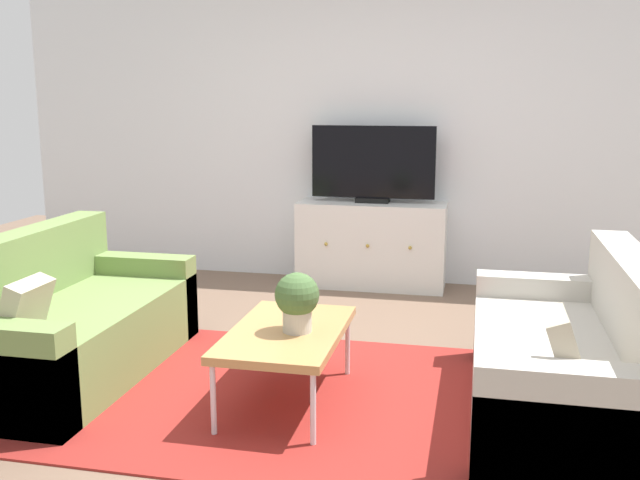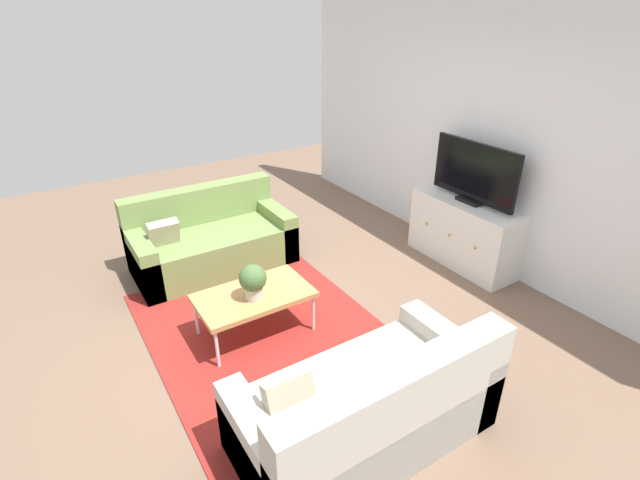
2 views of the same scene
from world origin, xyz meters
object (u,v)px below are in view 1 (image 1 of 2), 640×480
at_px(flat_screen_tv, 373,164).
at_px(couch_right_side, 578,367).
at_px(tv_console, 372,245).
at_px(couch_left_side, 61,328).
at_px(coffee_table, 287,335).
at_px(potted_plant, 297,299).

bearing_deg(flat_screen_tv, couch_right_side, -59.84).
bearing_deg(flat_screen_tv, tv_console, -90.00).
distance_m(couch_left_side, tv_console, 2.80).
bearing_deg(tv_console, couch_right_side, -59.63).
distance_m(couch_left_side, coffee_table, 1.41).
height_order(couch_right_side, coffee_table, couch_right_side).
xyz_separation_m(couch_left_side, flat_screen_tv, (1.48, 2.39, 0.77)).
relative_size(couch_left_side, coffee_table, 1.73).
xyz_separation_m(couch_left_side, couch_right_side, (2.87, 0.00, 0.00)).
bearing_deg(couch_left_side, couch_right_side, 0.00).
height_order(couch_left_side, coffee_table, couch_left_side).
height_order(couch_right_side, flat_screen_tv, flat_screen_tv).
relative_size(couch_left_side, tv_console, 1.35).
distance_m(potted_plant, flat_screen_tv, 2.58).
bearing_deg(tv_console, coffee_table, -91.79).
relative_size(couch_left_side, couch_right_side, 1.00).
distance_m(coffee_table, tv_console, 2.50).
relative_size(couch_right_side, coffee_table, 1.73).
relative_size(couch_left_side, flat_screen_tv, 1.62).
height_order(coffee_table, flat_screen_tv, flat_screen_tv).
height_order(coffee_table, tv_console, tv_console).
distance_m(coffee_table, flat_screen_tv, 2.60).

